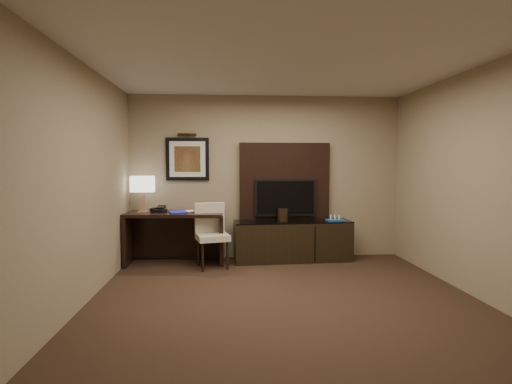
{
  "coord_description": "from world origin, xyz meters",
  "views": [
    {
      "loc": [
        -0.67,
        -4.15,
        1.57
      ],
      "look_at": [
        -0.22,
        1.8,
        1.15
      ],
      "focal_mm": 28.0,
      "sensor_mm": 36.0,
      "label": 1
    }
  ],
  "objects": [
    {
      "name": "wall_front",
      "position": [
        0.0,
        -2.5,
        1.35
      ],
      "size": [
        4.5,
        0.01,
        2.7
      ],
      "primitive_type": "cube",
      "color": "gray",
      "rests_on": "floor"
    },
    {
      "name": "credenza",
      "position": [
        0.4,
        2.2,
        0.33
      ],
      "size": [
        1.92,
        0.62,
        0.65
      ],
      "primitive_type": "cube",
      "rotation": [
        0.0,
        0.0,
        0.05
      ],
      "color": "black",
      "rests_on": "floor"
    },
    {
      "name": "blue_folder",
      "position": [
        -1.42,
        2.08,
        0.82
      ],
      "size": [
        0.32,
        0.39,
        0.02
      ],
      "primitive_type": "cube",
      "rotation": [
        0.0,
        0.0,
        0.24
      ],
      "color": "#191FA5",
      "rests_on": "desk"
    },
    {
      "name": "table_lamp",
      "position": [
        -1.98,
        2.2,
        1.1
      ],
      "size": [
        0.36,
        0.21,
        0.57
      ],
      "primitive_type": null,
      "rotation": [
        0.0,
        0.0,
        -0.03
      ],
      "color": "tan",
      "rests_on": "desk"
    },
    {
      "name": "ice_bucket",
      "position": [
        0.24,
        2.22,
        0.75
      ],
      "size": [
        0.21,
        0.21,
        0.2
      ],
      "primitive_type": "cylinder",
      "rotation": [
        0.0,
        0.0,
        -0.23
      ],
      "color": "black",
      "rests_on": "credenza"
    },
    {
      "name": "wall_left",
      "position": [
        -2.25,
        0.0,
        1.35
      ],
      "size": [
        0.01,
        5.0,
        2.7
      ],
      "primitive_type": "cube",
      "color": "gray",
      "rests_on": "floor"
    },
    {
      "name": "picture_light",
      "position": [
        -1.3,
        2.44,
        2.05
      ],
      "size": [
        0.04,
        0.04,
        0.3
      ],
      "primitive_type": "cylinder",
      "color": "#3E2314",
      "rests_on": "wall_back"
    },
    {
      "name": "desk_chair",
      "position": [
        -0.88,
        1.83,
        0.48
      ],
      "size": [
        0.58,
        0.63,
        0.96
      ],
      "primitive_type": null,
      "rotation": [
        0.0,
        0.0,
        0.24
      ],
      "color": "beige",
      "rests_on": "floor"
    },
    {
      "name": "desk",
      "position": [
        -1.47,
        2.15,
        0.41
      ],
      "size": [
        1.56,
        0.76,
        0.81
      ],
      "primitive_type": "cube",
      "rotation": [
        0.0,
        0.0,
        -0.08
      ],
      "color": "black",
      "rests_on": "floor"
    },
    {
      "name": "minibar_tray",
      "position": [
        1.09,
        2.16,
        0.7
      ],
      "size": [
        0.29,
        0.2,
        0.1
      ],
      "primitive_type": null,
      "rotation": [
        0.0,
        0.0,
        0.12
      ],
      "color": "#1B64B3",
      "rests_on": "credenza"
    },
    {
      "name": "wall_right",
      "position": [
        2.25,
        0.0,
        1.35
      ],
      "size": [
        0.01,
        5.0,
        2.7
      ],
      "primitive_type": "cube",
      "color": "gray",
      "rests_on": "floor"
    },
    {
      "name": "ceiling",
      "position": [
        0.0,
        0.0,
        2.7
      ],
      "size": [
        4.5,
        5.0,
        0.01
      ],
      "primitive_type": "cube",
      "color": "silver",
      "rests_on": "wall_back"
    },
    {
      "name": "tv_wall_panel",
      "position": [
        0.3,
        2.44,
        1.27
      ],
      "size": [
        1.5,
        0.12,
        1.3
      ],
      "primitive_type": "cube",
      "color": "black",
      "rests_on": "wall_back"
    },
    {
      "name": "wall_back",
      "position": [
        0.0,
        2.5,
        1.35
      ],
      "size": [
        4.5,
        0.01,
        2.7
      ],
      "primitive_type": "cube",
      "color": "gray",
      "rests_on": "floor"
    },
    {
      "name": "desk_phone",
      "position": [
        -1.72,
        2.15,
        0.86
      ],
      "size": [
        0.24,
        0.23,
        0.1
      ],
      "primitive_type": null,
      "rotation": [
        0.0,
        0.0,
        -0.25
      ],
      "color": "black",
      "rests_on": "desk"
    },
    {
      "name": "tv",
      "position": [
        0.3,
        2.34,
        1.02
      ],
      "size": [
        1.0,
        0.08,
        0.6
      ],
      "primitive_type": "cube",
      "color": "black",
      "rests_on": "tv_wall_panel"
    },
    {
      "name": "book",
      "position": [
        -1.31,
        2.15,
        0.92
      ],
      "size": [
        0.15,
        0.08,
        0.21
      ],
      "primitive_type": "imported",
      "rotation": [
        0.0,
        0.0,
        0.43
      ],
      "color": "#B3A68C",
      "rests_on": "desk"
    },
    {
      "name": "artwork",
      "position": [
        -1.3,
        2.48,
        1.65
      ],
      "size": [
        0.7,
        0.04,
        0.7
      ],
      "primitive_type": "cube",
      "color": "black",
      "rests_on": "wall_back"
    },
    {
      "name": "floor",
      "position": [
        0.0,
        0.0,
        -0.01
      ],
      "size": [
        4.5,
        5.0,
        0.01
      ],
      "primitive_type": "cube",
      "color": "black",
      "rests_on": "ground"
    }
  ]
}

